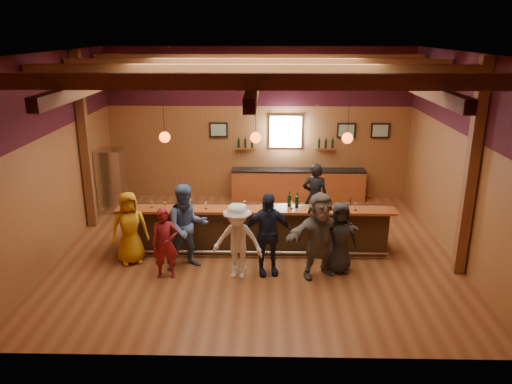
% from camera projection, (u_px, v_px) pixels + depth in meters
% --- Properties ---
extents(room, '(9.04, 9.00, 4.52)m').
position_uv_depth(room, '(256.00, 114.00, 10.79)').
color(room, brown).
rests_on(room, ground).
extents(bar_counter, '(6.30, 1.07, 1.11)m').
position_uv_depth(bar_counter, '(257.00, 227.00, 11.72)').
color(bar_counter, black).
rests_on(bar_counter, ground).
extents(back_bar_cabinet, '(4.00, 0.52, 0.95)m').
position_uv_depth(back_bar_cabinet, '(298.00, 185.00, 15.10)').
color(back_bar_cabinet, brown).
rests_on(back_bar_cabinet, ground).
extents(window, '(0.95, 0.09, 0.95)m').
position_uv_depth(window, '(286.00, 132.00, 14.83)').
color(window, silver).
rests_on(window, room).
extents(framed_pictures, '(5.35, 0.05, 0.45)m').
position_uv_depth(framed_pictures, '(315.00, 130.00, 14.79)').
color(framed_pictures, black).
rests_on(framed_pictures, room).
extents(wine_shelves, '(3.00, 0.18, 0.30)m').
position_uv_depth(wine_shelves, '(285.00, 146.00, 14.90)').
color(wine_shelves, brown).
rests_on(wine_shelves, room).
extents(pendant_lights, '(4.24, 0.24, 1.37)m').
position_uv_depth(pendant_lights, '(256.00, 137.00, 10.89)').
color(pendant_lights, black).
rests_on(pendant_lights, room).
extents(stainless_fridge, '(0.70, 0.70, 1.80)m').
position_uv_depth(stainless_fridge, '(112.00, 181.00, 14.01)').
color(stainless_fridge, silver).
rests_on(stainless_fridge, ground).
extents(customer_orange, '(0.94, 0.78, 1.64)m').
position_uv_depth(customer_orange, '(130.00, 228.00, 10.91)').
color(customer_orange, '#BB7811').
rests_on(customer_orange, ground).
extents(customer_redvest, '(0.60, 0.44, 1.52)m').
position_uv_depth(customer_redvest, '(165.00, 243.00, 10.26)').
color(customer_redvest, maroon).
rests_on(customer_redvest, ground).
extents(customer_denim, '(1.11, 0.99, 1.88)m').
position_uv_depth(customer_denim, '(187.00, 227.00, 10.64)').
color(customer_denim, '#475D8F').
rests_on(customer_denim, ground).
extents(customer_white, '(1.15, 0.80, 1.63)m').
position_uv_depth(customer_white, '(238.00, 241.00, 10.25)').
color(customer_white, silver).
rests_on(customer_white, ground).
extents(customer_navy, '(1.12, 0.64, 1.80)m').
position_uv_depth(customer_navy, '(267.00, 234.00, 10.37)').
color(customer_navy, '#1A2034').
rests_on(customer_navy, ground).
extents(customer_brown, '(1.78, 1.16, 1.83)m').
position_uv_depth(customer_brown, '(320.00, 235.00, 10.28)').
color(customer_brown, '#5F564C').
rests_on(customer_brown, ground).
extents(customer_dark, '(0.79, 0.54, 1.55)m').
position_uv_depth(customer_dark, '(339.00, 238.00, 10.51)').
color(customer_dark, '#242426').
rests_on(customer_dark, ground).
extents(bartender, '(0.72, 0.54, 1.77)m').
position_uv_depth(bartender, '(315.00, 197.00, 12.70)').
color(bartender, black).
rests_on(bartender, ground).
extents(ice_bucket, '(0.20, 0.20, 0.22)m').
position_uv_depth(ice_bucket, '(268.00, 203.00, 11.25)').
color(ice_bucket, brown).
rests_on(ice_bucket, bar_counter).
extents(bottle_a, '(0.08, 0.08, 0.38)m').
position_uv_depth(bottle_a, '(289.00, 201.00, 11.31)').
color(bottle_a, black).
rests_on(bottle_a, bar_counter).
extents(bottle_b, '(0.08, 0.08, 0.36)m').
position_uv_depth(bottle_b, '(297.00, 202.00, 11.24)').
color(bottle_b, black).
rests_on(bottle_b, bar_counter).
extents(glass_a, '(0.07, 0.07, 0.16)m').
position_uv_depth(glass_a, '(152.00, 203.00, 11.27)').
color(glass_a, silver).
rests_on(glass_a, bar_counter).
extents(glass_b, '(0.08, 0.08, 0.19)m').
position_uv_depth(glass_b, '(165.00, 204.00, 11.15)').
color(glass_b, silver).
rests_on(glass_b, bar_counter).
extents(glass_c, '(0.08, 0.08, 0.18)m').
position_uv_depth(glass_c, '(191.00, 202.00, 11.29)').
color(glass_c, silver).
rests_on(glass_c, bar_counter).
extents(glass_d, '(0.08, 0.08, 0.18)m').
position_uv_depth(glass_d, '(206.00, 204.00, 11.18)').
color(glass_d, silver).
rests_on(glass_d, bar_counter).
extents(glass_e, '(0.09, 0.09, 0.20)m').
position_uv_depth(glass_e, '(244.00, 203.00, 11.17)').
color(glass_e, silver).
rests_on(glass_e, bar_counter).
extents(glass_f, '(0.08, 0.08, 0.19)m').
position_uv_depth(glass_f, '(292.00, 203.00, 11.17)').
color(glass_f, silver).
rests_on(glass_f, bar_counter).
extents(glass_g, '(0.07, 0.07, 0.16)m').
position_uv_depth(glass_g, '(326.00, 203.00, 11.24)').
color(glass_g, silver).
rests_on(glass_g, bar_counter).
extents(glass_h, '(0.08, 0.08, 0.19)m').
position_uv_depth(glass_h, '(356.00, 205.00, 11.08)').
color(glass_h, silver).
rests_on(glass_h, bar_counter).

